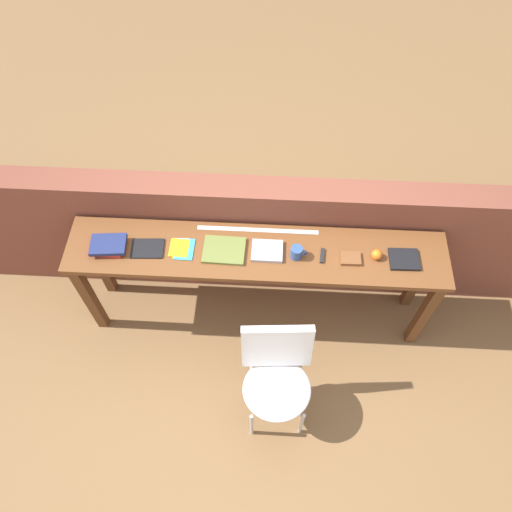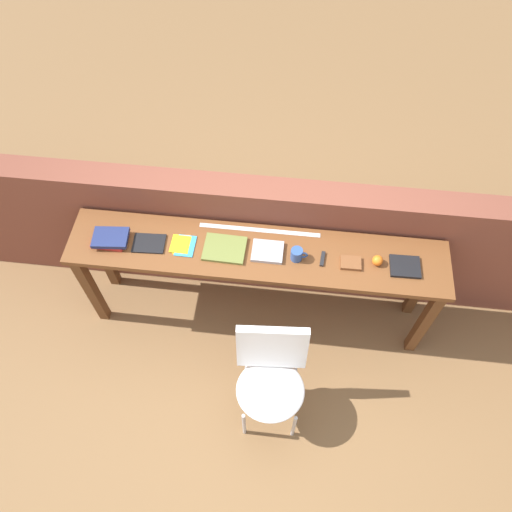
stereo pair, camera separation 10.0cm
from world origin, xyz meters
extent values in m
plane|color=brown|center=(0.00, 0.00, 0.00)|extent=(40.00, 40.00, 0.00)
cube|color=brown|center=(0.00, 0.64, 0.56)|extent=(6.00, 0.20, 1.12)
cube|color=brown|center=(0.00, 0.30, 0.86)|extent=(2.50, 0.44, 0.04)
cube|color=#5B341A|center=(-1.19, 0.14, 0.42)|extent=(0.07, 0.07, 0.84)
cube|color=#5B341A|center=(1.19, 0.14, 0.42)|extent=(0.07, 0.07, 0.84)
cube|color=#5B341A|center=(-1.19, 0.46, 0.42)|extent=(0.07, 0.07, 0.84)
cube|color=#5B341A|center=(1.19, 0.46, 0.42)|extent=(0.07, 0.07, 0.84)
ellipsoid|color=white|center=(0.17, -0.46, 0.45)|extent=(0.47, 0.45, 0.08)
cube|color=white|center=(0.16, -0.27, 0.69)|extent=(0.45, 0.14, 0.40)
cylinder|color=#B2B2B7|center=(0.02, -0.63, 0.21)|extent=(0.02, 0.02, 0.41)
cylinder|color=#B2B2B7|center=(0.35, -0.61, 0.21)|extent=(0.02, 0.02, 0.41)
cylinder|color=#B2B2B7|center=(0.00, -0.32, 0.21)|extent=(0.02, 0.02, 0.41)
cylinder|color=#B2B2B7|center=(0.33, -0.29, 0.21)|extent=(0.02, 0.02, 0.41)
cube|color=red|center=(-0.97, 0.27, 0.89)|extent=(0.21, 0.15, 0.03)
cube|color=navy|center=(-0.96, 0.27, 0.92)|extent=(0.24, 0.18, 0.03)
cube|color=black|center=(-0.71, 0.28, 0.89)|extent=(0.22, 0.16, 0.01)
cube|color=orange|center=(-0.50, 0.30, 0.88)|extent=(0.11, 0.16, 0.00)
cube|color=#3399D8|center=(-0.47, 0.29, 0.88)|extent=(0.12, 0.17, 0.00)
cube|color=yellow|center=(-0.50, 0.30, 0.89)|extent=(0.13, 0.14, 0.00)
cube|color=olive|center=(-0.21, 0.29, 0.89)|extent=(0.28, 0.22, 0.02)
cube|color=#9E9EA3|center=(0.07, 0.30, 0.89)|extent=(0.20, 0.17, 0.03)
cylinder|color=#2D4C8C|center=(0.26, 0.27, 0.93)|extent=(0.08, 0.08, 0.09)
torus|color=#2D4C8C|center=(0.30, 0.27, 0.93)|extent=(0.06, 0.01, 0.06)
cube|color=black|center=(0.43, 0.28, 0.89)|extent=(0.03, 0.11, 0.02)
cube|color=brown|center=(0.61, 0.27, 0.89)|extent=(0.13, 0.10, 0.02)
sphere|color=orange|center=(0.77, 0.29, 0.91)|extent=(0.07, 0.07, 0.07)
cube|color=black|center=(0.95, 0.28, 0.89)|extent=(0.19, 0.17, 0.02)
cube|color=silver|center=(0.00, 0.47, 0.88)|extent=(0.81, 0.03, 0.00)
camera|label=1|loc=(0.09, -1.49, 3.58)|focal=35.00mm
camera|label=2|loc=(0.19, -1.48, 3.58)|focal=35.00mm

